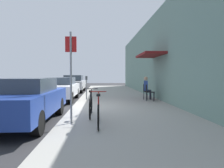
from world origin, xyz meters
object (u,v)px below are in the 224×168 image
Objects in this scene: street_sign at (71,70)px; bicycle_0 at (98,112)px; parked_car_0 at (25,100)px; cafe_chair_0 at (149,91)px; parked_car_2 at (74,83)px; parked_car_1 at (60,88)px; parking_meter at (86,86)px; bicycle_1 at (91,106)px; seated_patron_1 at (147,87)px; cafe_chair_1 at (146,90)px.

street_sign reaches higher than bicycle_0.
street_sign is at bearing -20.21° from parked_car_0.
parked_car_2 is at bearing 123.16° from cafe_chair_0.
parked_car_1 is 3.33× the size of parking_meter.
parked_car_0 reaches higher than cafe_chair_0.
cafe_chair_0 is at bearing 54.15° from bicycle_1.
seated_patron_1 is (3.43, -0.14, -0.07)m from parking_meter.
parked_car_0 is 5.06× the size of cafe_chair_1.
street_sign reaches higher than cafe_chair_0.
parked_car_2 is at bearing 100.08° from bicycle_0.
parked_car_2 is 2.57× the size of bicycle_0.
cafe_chair_1 is (3.37, -0.13, -0.26)m from parking_meter.
parked_car_0 is 2.57× the size of bicycle_0.
cafe_chair_1 is (2.64, 6.04, 0.14)m from bicycle_0.
parking_meter is at bearing 96.76° from bicycle_0.
parked_car_2 is (0.00, 6.22, 0.05)m from parked_car_1.
parked_car_1 is 5.09m from cafe_chair_0.
parking_meter is 1.02× the size of seated_patron_1.
parked_car_2 is 8.43m from seated_patron_1.
street_sign is at bearing -76.52° from parked_car_1.
parked_car_0 is 1.84m from street_sign.
parked_car_2 is at bearing 90.00° from parked_car_0.
cafe_chair_0 is (2.91, 4.02, 0.14)m from bicycle_1.
parked_car_1 is at bearing 165.11° from cafe_chair_0.
parked_car_0 is at bearing 159.79° from street_sign.
bicycle_1 is at bearing -69.29° from parked_car_1.
bicycle_0 is 1.97× the size of cafe_chair_1.
parked_car_1 is at bearing -90.00° from parked_car_2.
parked_car_1 reaches higher than cafe_chair_1.
bicycle_0 is 6.59m from cafe_chair_1.
seated_patron_1 is at bearing 58.06° from bicycle_1.
parked_car_2 is at bearing 99.90° from bicycle_1.
street_sign reaches higher than parked_car_0.
seated_patron_1 is (0.06, 0.73, 0.19)m from cafe_chair_0.
parked_car_1 is at bearing 173.36° from seated_patron_1.
cafe_chair_1 is at bearing 90.21° from cafe_chair_0.
parked_car_1 is 1.00× the size of parked_car_2.
parked_car_2 is at bearing 103.10° from parking_meter.
seated_patron_1 is (4.98, -0.58, 0.10)m from parked_car_1.
parked_car_0 is 1.69× the size of street_sign.
seated_patron_1 is at bearing 85.59° from cafe_chair_0.
parked_car_0 is at bearing -169.51° from bicycle_1.
parking_meter is 0.77× the size of bicycle_0.
street_sign is at bearing -121.49° from seated_patron_1.
cafe_chair_0 is 0.74m from cafe_chair_1.
bicycle_0 is 1.31m from bicycle_1.
parking_meter is at bearing 165.53° from cafe_chair_0.
parked_car_1 reaches higher than bicycle_0.
bicycle_1 is at bearing -121.94° from seated_patron_1.
parking_meter is (1.55, -0.44, 0.17)m from parked_car_1.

